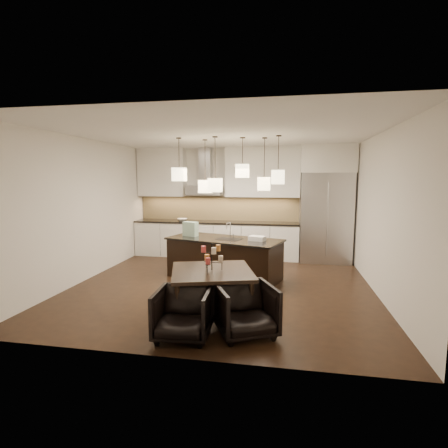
% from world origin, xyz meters
% --- Properties ---
extents(floor, '(5.50, 5.50, 0.02)m').
position_xyz_m(floor, '(0.00, 0.00, -0.01)').
color(floor, black).
rests_on(floor, ground).
extents(ceiling, '(5.50, 5.50, 0.02)m').
position_xyz_m(ceiling, '(0.00, 0.00, 2.81)').
color(ceiling, white).
rests_on(ceiling, wall_back).
extents(wall_back, '(5.50, 0.02, 2.80)m').
position_xyz_m(wall_back, '(0.00, 2.76, 1.40)').
color(wall_back, silver).
rests_on(wall_back, ground).
extents(wall_front, '(5.50, 0.02, 2.80)m').
position_xyz_m(wall_front, '(0.00, -2.76, 1.40)').
color(wall_front, silver).
rests_on(wall_front, ground).
extents(wall_left, '(0.02, 5.50, 2.80)m').
position_xyz_m(wall_left, '(-2.76, 0.00, 1.40)').
color(wall_left, silver).
rests_on(wall_left, ground).
extents(wall_right, '(0.02, 5.50, 2.80)m').
position_xyz_m(wall_right, '(2.76, 0.00, 1.40)').
color(wall_right, silver).
rests_on(wall_right, ground).
extents(refrigerator, '(1.20, 0.72, 2.15)m').
position_xyz_m(refrigerator, '(2.10, 2.38, 1.07)').
color(refrigerator, '#B7B7BA').
rests_on(refrigerator, floor).
extents(fridge_panel, '(1.26, 0.72, 0.65)m').
position_xyz_m(fridge_panel, '(2.10, 2.38, 2.47)').
color(fridge_panel, silver).
rests_on(fridge_panel, refrigerator).
extents(lower_cabinets, '(4.21, 0.62, 0.88)m').
position_xyz_m(lower_cabinets, '(-0.62, 2.43, 0.44)').
color(lower_cabinets, silver).
rests_on(lower_cabinets, floor).
extents(countertop, '(4.21, 0.66, 0.04)m').
position_xyz_m(countertop, '(-0.62, 2.43, 0.90)').
color(countertop, black).
rests_on(countertop, lower_cabinets).
extents(backsplash, '(4.21, 0.02, 0.63)m').
position_xyz_m(backsplash, '(-0.62, 2.73, 1.24)').
color(backsplash, tan).
rests_on(backsplash, countertop).
extents(upper_cab_left, '(1.25, 0.35, 1.25)m').
position_xyz_m(upper_cab_left, '(-2.10, 2.57, 2.17)').
color(upper_cab_left, silver).
rests_on(upper_cab_left, wall_back).
extents(upper_cab_right, '(1.85, 0.35, 1.25)m').
position_xyz_m(upper_cab_right, '(0.55, 2.57, 2.17)').
color(upper_cab_right, silver).
rests_on(upper_cab_right, wall_back).
extents(hood_canopy, '(0.90, 0.52, 0.24)m').
position_xyz_m(hood_canopy, '(-0.93, 2.48, 1.72)').
color(hood_canopy, '#B7B7BA').
rests_on(hood_canopy, wall_back).
extents(hood_chimney, '(0.30, 0.28, 0.96)m').
position_xyz_m(hood_chimney, '(-0.93, 2.59, 2.32)').
color(hood_chimney, '#B7B7BA').
rests_on(hood_chimney, hood_canopy).
extents(fruit_bowl, '(0.27, 0.27, 0.06)m').
position_xyz_m(fruit_bowl, '(-1.50, 2.38, 0.95)').
color(fruit_bowl, silver).
rests_on(fruit_bowl, countertop).
extents(island_body, '(2.37, 1.49, 0.78)m').
position_xyz_m(island_body, '(-0.05, 0.52, 0.39)').
color(island_body, black).
rests_on(island_body, floor).
extents(island_top, '(2.46, 1.58, 0.04)m').
position_xyz_m(island_top, '(-0.05, 0.52, 0.80)').
color(island_top, black).
rests_on(island_top, island_body).
extents(faucet, '(0.15, 0.23, 0.34)m').
position_xyz_m(faucet, '(0.06, 0.57, 0.98)').
color(faucet, silver).
rests_on(faucet, island_top).
extents(tote_bag, '(0.33, 0.24, 0.30)m').
position_xyz_m(tote_bag, '(-0.80, 0.68, 0.96)').
color(tote_bag, '#256332').
rests_on(tote_bag, island_top).
extents(food_container, '(0.35, 0.29, 0.09)m').
position_xyz_m(food_container, '(0.62, 0.39, 0.86)').
color(food_container, silver).
rests_on(food_container, island_top).
extents(dining_table, '(1.43, 1.43, 0.69)m').
position_xyz_m(dining_table, '(0.13, -1.46, 0.34)').
color(dining_table, black).
rests_on(dining_table, floor).
extents(candelabra, '(0.41, 0.41, 0.40)m').
position_xyz_m(candelabra, '(0.13, -1.46, 0.89)').
color(candelabra, black).
rests_on(candelabra, dining_table).
extents(candle_a, '(0.09, 0.09, 0.09)m').
position_xyz_m(candle_a, '(0.25, -1.42, 0.85)').
color(candle_a, beige).
rests_on(candle_a, candelabra).
extents(candle_b, '(0.09, 0.09, 0.09)m').
position_xyz_m(candle_b, '(0.03, -1.37, 0.85)').
color(candle_b, '#CA7931').
rests_on(candle_b, candelabra).
extents(candle_c, '(0.09, 0.09, 0.09)m').
position_xyz_m(candle_c, '(0.10, -1.58, 0.85)').
color(candle_c, '#AB3232').
rests_on(candle_c, candelabra).
extents(candle_d, '(0.09, 0.09, 0.09)m').
position_xyz_m(candle_d, '(0.20, -1.35, 1.00)').
color(candle_d, '#CA7931').
rests_on(candle_d, candelabra).
extents(candle_e, '(0.09, 0.09, 0.09)m').
position_xyz_m(candle_e, '(0.01, -1.48, 1.00)').
color(candle_e, '#AB3232').
rests_on(candle_e, candelabra).
extents(candle_f, '(0.09, 0.09, 0.09)m').
position_xyz_m(candle_f, '(0.18, -1.57, 1.00)').
color(candle_f, beige).
rests_on(candle_f, candelabra).
extents(armchair_left, '(0.73, 0.74, 0.64)m').
position_xyz_m(armchair_left, '(-0.08, -2.24, 0.32)').
color(armchair_left, black).
rests_on(armchair_left, floor).
extents(armchair_right, '(0.96, 0.97, 0.67)m').
position_xyz_m(armchair_right, '(0.69, -2.01, 0.33)').
color(armchair_right, black).
rests_on(armchair_right, floor).
extents(pendant_a, '(0.24, 0.24, 0.26)m').
position_xyz_m(pendant_a, '(-0.93, 0.36, 2.09)').
color(pendant_a, beige).
rests_on(pendant_a, ceiling).
extents(pendant_b, '(0.24, 0.24, 0.26)m').
position_xyz_m(pendant_b, '(-0.49, 0.74, 1.85)').
color(pendant_b, beige).
rests_on(pendant_b, ceiling).
extents(pendant_c, '(0.24, 0.24, 0.26)m').
position_xyz_m(pendant_c, '(0.31, 0.51, 2.16)').
color(pendant_c, beige).
rests_on(pendant_c, ceiling).
extents(pendant_d, '(0.24, 0.24, 0.26)m').
position_xyz_m(pendant_d, '(0.72, 0.63, 1.91)').
color(pendant_d, beige).
rests_on(pendant_d, ceiling).
extents(pendant_e, '(0.24, 0.24, 0.26)m').
position_xyz_m(pendant_e, '(1.00, 0.33, 2.04)').
color(pendant_e, beige).
rests_on(pendant_e, ceiling).
extents(pendant_f, '(0.24, 0.24, 0.26)m').
position_xyz_m(pendant_f, '(-0.19, 0.28, 1.89)').
color(pendant_f, beige).
rests_on(pendant_f, ceiling).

